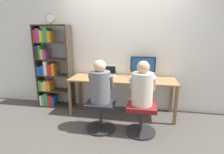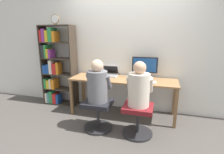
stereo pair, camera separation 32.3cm
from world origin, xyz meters
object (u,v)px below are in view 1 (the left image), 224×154
at_px(office_chair_right, 101,113).
at_px(desktop_monitor, 143,66).
at_px(desk_clock, 50,19).
at_px(laptop, 108,74).
at_px(person_at_monitor, 142,86).
at_px(keyboard, 144,81).
at_px(office_chair_left, 141,116).
at_px(person_at_laptop, 100,84).
at_px(bookshelf, 49,67).

bearing_deg(office_chair_right, desktop_monitor, 51.78).
bearing_deg(desk_clock, office_chair_right, -31.56).
relative_size(laptop, person_at_monitor, 0.48).
bearing_deg(laptop, office_chair_right, -86.35).
bearing_deg(keyboard, desk_clock, 173.51).
xyz_separation_m(desktop_monitor, keyboard, (0.04, -0.33, -0.21)).
bearing_deg(office_chair_left, keyboard, 86.57).
bearing_deg(desktop_monitor, person_at_laptop, -128.39).
relative_size(keyboard, office_chair_right, 0.82).
height_order(keyboard, person_at_laptop, person_at_laptop).
xyz_separation_m(desktop_monitor, desk_clock, (-1.83, -0.11, 0.91)).
relative_size(office_chair_left, office_chair_right, 1.00).
bearing_deg(laptop, keyboard, -23.54).
bearing_deg(office_chair_left, office_chair_right, -179.02).
xyz_separation_m(desktop_monitor, person_at_monitor, (0.01, -0.82, -0.17)).
height_order(bookshelf, desk_clock, desk_clock).
bearing_deg(person_at_monitor, desktop_monitor, 90.70).
xyz_separation_m(laptop, person_at_laptop, (0.05, -0.83, 0.01)).
bearing_deg(laptop, person_at_monitor, -48.65).
bearing_deg(keyboard, person_at_laptop, -144.17).
distance_m(office_chair_right, person_at_monitor, 0.84).
relative_size(keyboard, office_chair_left, 0.82).
distance_m(laptop, bookshelf, 1.28).
xyz_separation_m(office_chair_left, person_at_monitor, (0.00, 0.01, 0.51)).
relative_size(keyboard, person_at_laptop, 0.58).
relative_size(laptop, person_at_laptop, 0.48).
distance_m(office_chair_right, person_at_laptop, 0.51).
xyz_separation_m(desktop_monitor, laptop, (-0.71, 0.00, -0.18)).
bearing_deg(person_at_laptop, office_chair_left, 0.53).
bearing_deg(office_chair_right, bookshelf, 149.17).
xyz_separation_m(desktop_monitor, office_chair_right, (-0.66, -0.83, -0.67)).
xyz_separation_m(office_chair_right, bookshelf, (-1.32, 0.79, 0.59)).
relative_size(office_chair_right, person_at_laptop, 0.71).
relative_size(person_at_monitor, desk_clock, 3.37).
distance_m(desktop_monitor, laptop, 0.73).
height_order(keyboard, office_chair_right, keyboard).
xyz_separation_m(person_at_monitor, person_at_laptop, (-0.67, -0.01, -0.00)).
height_order(person_at_monitor, person_at_laptop, same).
height_order(office_chair_right, person_at_laptop, person_at_laptop).
xyz_separation_m(keyboard, bookshelf, (-2.02, 0.28, 0.13)).
bearing_deg(bookshelf, desk_clock, -24.71).
height_order(keyboard, person_at_monitor, person_at_monitor).
height_order(laptop, person_at_laptop, person_at_laptop).
xyz_separation_m(office_chair_left, desk_clock, (-1.84, 0.71, 1.58)).
distance_m(laptop, person_at_laptop, 0.83).
distance_m(desktop_monitor, office_chair_right, 1.26).
xyz_separation_m(laptop, office_chair_left, (0.72, -0.82, -0.49)).
xyz_separation_m(laptop, bookshelf, (-1.27, -0.04, 0.10)).
bearing_deg(office_chair_left, desktop_monitor, 90.69).
bearing_deg(desk_clock, desktop_monitor, 3.54).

